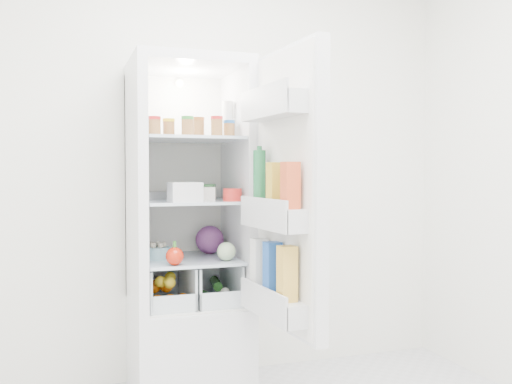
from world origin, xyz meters
name	(u,v)px	position (x,y,z in m)	size (l,w,h in m)	color
room_walls	(318,60)	(0.00, 0.00, 1.59)	(3.02, 3.02, 2.61)	white
refrigerator	(187,271)	(-0.20, 1.25, 0.67)	(0.60, 0.60, 1.80)	white
shelf_low	(189,259)	(-0.20, 1.19, 0.74)	(0.49, 0.53, 0.01)	silver
shelf_mid	(189,201)	(-0.20, 1.19, 1.05)	(0.49, 0.53, 0.01)	silver
shelf_top	(188,139)	(-0.20, 1.19, 1.38)	(0.49, 0.53, 0.01)	silver
crisper_left	(166,285)	(-0.32, 1.19, 0.61)	(0.23, 0.46, 0.22)	silver
crisper_right	(211,282)	(-0.08, 1.19, 0.61)	(0.23, 0.46, 0.22)	silver
condiment_jars	(193,128)	(-0.20, 1.07, 1.43)	(0.46, 0.16, 0.08)	#B21919
squeeze_bottle	(228,120)	(0.01, 1.18, 1.49)	(0.06, 0.06, 0.20)	white
tub_white	(185,192)	(-0.26, 1.02, 1.11)	(0.15, 0.15, 0.10)	silver
tub_cream	(204,194)	(-0.12, 1.14, 1.09)	(0.12, 0.12, 0.07)	white
tin_red	(232,195)	(-0.01, 1.01, 1.09)	(0.10, 0.10, 0.06)	red
foil_tray	(157,195)	(-0.34, 1.37, 1.08)	(0.16, 0.12, 0.04)	silver
tub_green	(206,192)	(-0.08, 1.29, 1.10)	(0.10, 0.14, 0.08)	#41904A
red_cabbage	(210,240)	(-0.06, 1.30, 0.83)	(0.16, 0.16, 0.16)	#5D2056
bell_pepper	(175,256)	(-0.32, 0.97, 0.79)	(0.09, 0.09, 0.09)	red
mushroom_bowl	(158,253)	(-0.36, 1.20, 0.78)	(0.14, 0.14, 0.06)	#8FC6D5
salad_bag	(226,251)	(-0.04, 1.03, 0.80)	(0.10, 0.10, 0.10)	#A4BD8E
citrus_pile	(166,291)	(-0.33, 1.12, 0.59)	(0.20, 0.24, 0.16)	orange
veg_pile	(212,291)	(-0.07, 1.18, 0.56)	(0.16, 0.30, 0.10)	#1C501A
fridge_door	(285,197)	(0.12, 0.61, 1.09)	(0.21, 0.60, 1.30)	white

